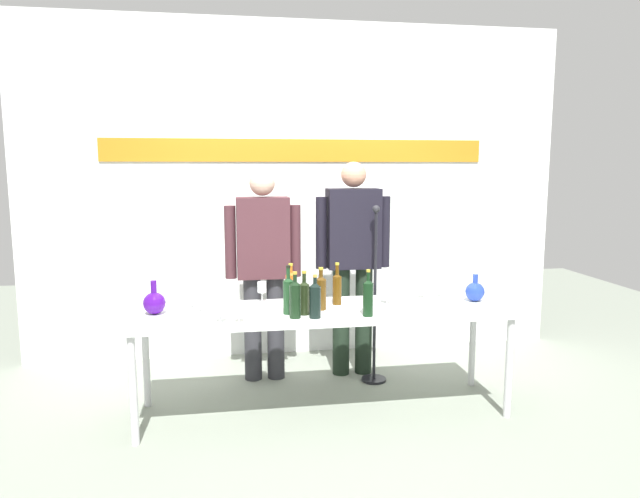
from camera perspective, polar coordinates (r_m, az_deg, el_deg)
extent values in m
plane|color=gray|center=(4.24, 0.34, -15.83)|extent=(10.00, 10.00, 0.00)
cube|color=white|center=(5.25, -2.21, 5.74)|extent=(4.89, 0.10, 3.00)
cube|color=#B8791A|center=(5.19, -2.15, 9.78)|extent=(3.42, 0.01, 0.20)
cube|color=white|center=(4.00, 0.35, -6.24)|extent=(2.61, 0.69, 0.04)
cylinder|color=silver|center=(3.82, -18.11, -13.25)|extent=(0.05, 0.05, 0.71)
cylinder|color=silver|center=(4.23, 18.29, -11.16)|extent=(0.05, 0.05, 0.71)
cylinder|color=silver|center=(4.38, -16.93, -10.43)|extent=(0.05, 0.05, 0.71)
cylinder|color=silver|center=(4.73, 14.95, -8.92)|extent=(0.05, 0.05, 0.71)
sphere|color=#420F82|center=(3.99, -16.17, -5.21)|extent=(0.15, 0.15, 0.15)
cylinder|color=#420F82|center=(3.97, -16.23, -3.67)|extent=(0.04, 0.04, 0.09)
sphere|color=#223CA1|center=(4.34, 15.16, -4.14)|extent=(0.14, 0.14, 0.14)
cylinder|color=#223CA1|center=(4.32, 15.21, -2.90)|extent=(0.04, 0.04, 0.07)
cylinder|color=#2F2F35|center=(4.72, -6.71, -7.88)|extent=(0.14, 0.14, 0.85)
cylinder|color=#2F2F35|center=(4.73, -4.43, -7.81)|extent=(0.14, 0.14, 0.85)
cube|color=#47272D|center=(4.57, -5.70, 1.14)|extent=(0.41, 0.22, 0.64)
cylinder|color=#47272D|center=(4.57, -8.91, 0.67)|extent=(0.09, 0.09, 0.58)
cylinder|color=#47272D|center=(4.60, -2.49, 0.82)|extent=(0.09, 0.09, 0.58)
sphere|color=#D8AE96|center=(4.54, -5.78, 6.55)|extent=(0.20, 0.20, 0.20)
cylinder|color=black|center=(4.80, 2.11, -7.20)|extent=(0.14, 0.14, 0.90)
cylinder|color=black|center=(4.84, 4.36, -7.09)|extent=(0.14, 0.14, 0.90)
cube|color=black|center=(4.67, 3.32, 2.06)|extent=(0.43, 0.22, 0.65)
cylinder|color=black|center=(4.62, 0.13, 1.61)|extent=(0.09, 0.09, 0.58)
cylinder|color=black|center=(4.74, 6.43, 1.72)|extent=(0.09, 0.09, 0.58)
sphere|color=tan|center=(4.64, 3.37, 7.41)|extent=(0.20, 0.20, 0.20)
cylinder|color=black|center=(3.73, -2.50, -5.23)|extent=(0.07, 0.07, 0.22)
cone|color=black|center=(3.71, -2.51, -3.38)|extent=(0.07, 0.07, 0.03)
cylinder|color=black|center=(3.70, -2.51, -3.05)|extent=(0.03, 0.03, 0.07)
cylinder|color=gold|center=(3.69, -2.51, -2.40)|extent=(0.03, 0.03, 0.02)
cylinder|color=black|center=(3.73, -0.50, -5.32)|extent=(0.07, 0.07, 0.21)
cone|color=black|center=(3.70, -0.50, -3.55)|extent=(0.07, 0.07, 0.03)
cylinder|color=black|center=(3.70, -0.50, -3.29)|extent=(0.02, 0.02, 0.06)
cylinder|color=gold|center=(3.69, -0.50, -2.70)|extent=(0.03, 0.03, 0.02)
cylinder|color=#1A3D1F|center=(3.84, -3.16, -4.83)|extent=(0.07, 0.07, 0.22)
cone|color=#1A3D1F|center=(3.81, -3.18, -3.01)|extent=(0.07, 0.07, 0.03)
cylinder|color=#1A3D1F|center=(3.80, -3.18, -2.54)|extent=(0.03, 0.03, 0.09)
cylinder|color=black|center=(3.79, -3.19, -1.76)|extent=(0.03, 0.03, 0.02)
cylinder|color=black|center=(3.82, -1.58, -5.06)|extent=(0.07, 0.07, 0.20)
cone|color=black|center=(3.79, -1.59, -3.40)|extent=(0.07, 0.07, 0.03)
cylinder|color=black|center=(3.79, -1.59, -3.01)|extent=(0.03, 0.03, 0.08)
cylinder|color=gold|center=(3.78, -1.59, -2.32)|extent=(0.03, 0.03, 0.02)
cylinder|color=#4D300A|center=(4.09, 1.71, -4.15)|extent=(0.06, 0.06, 0.20)
cone|color=#4D300A|center=(4.07, 1.71, -2.61)|extent=(0.06, 0.06, 0.03)
cylinder|color=#4D300A|center=(4.06, 1.72, -2.18)|extent=(0.03, 0.03, 0.08)
cylinder|color=gold|center=(4.06, 1.72, -1.49)|extent=(0.03, 0.03, 0.02)
cylinder|color=black|center=(3.79, 4.80, -5.05)|extent=(0.07, 0.07, 0.22)
cone|color=black|center=(3.76, 4.82, -3.23)|extent=(0.07, 0.07, 0.03)
cylinder|color=black|center=(3.76, 4.83, -2.85)|extent=(0.02, 0.02, 0.07)
cylinder|color=gold|center=(3.75, 4.84, -2.17)|extent=(0.03, 0.03, 0.02)
cylinder|color=orange|center=(4.05, -2.92, -4.14)|extent=(0.07, 0.07, 0.22)
cone|color=orange|center=(4.03, -2.93, -2.42)|extent=(0.07, 0.07, 0.03)
cylinder|color=orange|center=(4.02, -2.94, -2.14)|extent=(0.03, 0.03, 0.07)
cylinder|color=gold|center=(4.01, -2.94, -1.57)|extent=(0.03, 0.03, 0.02)
cylinder|color=#4D320E|center=(3.95, 0.09, -4.56)|extent=(0.07, 0.07, 0.21)
cone|color=#4D320E|center=(3.92, 0.10, -2.87)|extent=(0.07, 0.07, 0.03)
cylinder|color=#4D320E|center=(3.92, 0.10, -2.57)|extent=(0.03, 0.03, 0.07)
cylinder|color=gold|center=(3.91, 0.10, -1.97)|extent=(0.03, 0.03, 0.02)
cylinder|color=white|center=(4.22, -5.78, -5.20)|extent=(0.05, 0.05, 0.00)
cylinder|color=white|center=(4.21, -5.79, -4.75)|extent=(0.01, 0.01, 0.07)
cylinder|color=white|center=(4.20, -5.80, -3.79)|extent=(0.07, 0.07, 0.08)
cylinder|color=white|center=(3.67, -8.08, -7.30)|extent=(0.05, 0.05, 0.00)
cylinder|color=white|center=(3.66, -8.09, -6.78)|extent=(0.01, 0.01, 0.07)
cylinder|color=white|center=(3.64, -8.12, -5.72)|extent=(0.06, 0.06, 0.07)
cylinder|color=white|center=(3.69, -9.86, -7.24)|extent=(0.05, 0.05, 0.00)
cylinder|color=white|center=(3.69, -9.87, -6.79)|extent=(0.01, 0.01, 0.06)
cylinder|color=white|center=(3.67, -9.90, -5.72)|extent=(0.07, 0.07, 0.08)
cylinder|color=white|center=(4.11, -10.06, -5.64)|extent=(0.05, 0.05, 0.00)
cylinder|color=white|center=(4.10, -10.08, -5.08)|extent=(0.01, 0.01, 0.08)
cylinder|color=white|center=(4.09, -10.11, -3.96)|extent=(0.07, 0.07, 0.09)
cylinder|color=white|center=(3.97, -11.70, -6.18)|extent=(0.05, 0.05, 0.00)
cylinder|color=white|center=(3.96, -11.71, -5.64)|extent=(0.01, 0.01, 0.07)
cylinder|color=white|center=(3.95, -11.75, -4.51)|extent=(0.07, 0.07, 0.09)
cylinder|color=white|center=(4.11, -12.45, -5.73)|extent=(0.06, 0.06, 0.00)
cylinder|color=white|center=(4.10, -12.46, -5.26)|extent=(0.01, 0.01, 0.07)
cylinder|color=white|center=(4.08, -12.49, -4.31)|extent=(0.07, 0.07, 0.07)
cylinder|color=white|center=(4.41, 12.25, -4.75)|extent=(0.05, 0.05, 0.00)
cylinder|color=white|center=(4.40, 12.27, -4.25)|extent=(0.01, 0.01, 0.08)
cylinder|color=white|center=(4.39, 12.29, -3.34)|extent=(0.07, 0.07, 0.07)
cylinder|color=white|center=(4.19, 9.32, -5.36)|extent=(0.06, 0.06, 0.00)
cylinder|color=white|center=(4.18, 9.33, -4.85)|extent=(0.01, 0.01, 0.07)
cylinder|color=white|center=(4.17, 9.36, -3.89)|extent=(0.06, 0.06, 0.07)
cylinder|color=white|center=(4.35, 10.28, -4.88)|extent=(0.06, 0.06, 0.00)
cylinder|color=white|center=(4.34, 10.30, -4.41)|extent=(0.01, 0.01, 0.07)
cylinder|color=white|center=(4.33, 10.32, -3.43)|extent=(0.07, 0.07, 0.08)
cylinder|color=white|center=(4.15, 6.69, -5.43)|extent=(0.05, 0.05, 0.00)
cylinder|color=white|center=(4.15, 6.70, -5.01)|extent=(0.01, 0.01, 0.06)
cylinder|color=white|center=(4.13, 6.71, -4.02)|extent=(0.07, 0.07, 0.09)
cylinder|color=black|center=(4.80, 5.37, -12.79)|extent=(0.20, 0.20, 0.02)
cylinder|color=black|center=(4.60, 5.48, -4.93)|extent=(0.02, 0.02, 1.37)
sphere|color=#232328|center=(4.49, 5.61, 3.98)|extent=(0.06, 0.06, 0.06)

